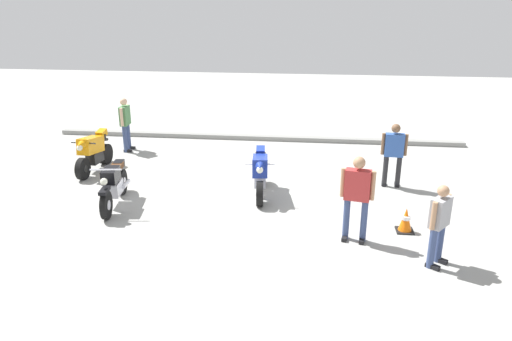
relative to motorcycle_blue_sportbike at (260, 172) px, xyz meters
name	(u,v)px	position (x,y,z in m)	size (l,w,h in m)	color
ground_plane	(235,188)	(-0.70, 0.34, -0.59)	(40.00, 40.00, 0.00)	#9E9E99
curb_edge	(255,137)	(-0.70, 4.94, -0.52)	(14.00, 0.30, 0.15)	gray
motorcycle_blue_sportbike	(260,172)	(0.00, 0.00, 0.00)	(0.70, 1.96, 1.14)	black
motorcycle_orange_sportbike	(93,151)	(-4.86, 1.20, 0.00)	(0.70, 1.96, 1.14)	black
motorcycle_black_cruiser	(114,185)	(-3.35, -1.04, -0.07)	(0.70, 2.09, 1.09)	black
person_in_green_shirt	(125,121)	(-4.65, 3.21, 0.39)	(0.32, 0.66, 1.71)	#384772
person_in_gray_shirt	(439,221)	(3.57, -2.99, 0.29)	(0.50, 0.55, 1.57)	#384772
person_in_blue_shirt	(394,151)	(3.33, 0.95, 0.37)	(0.65, 0.33, 1.68)	#262628
person_in_red_shirt	(357,193)	(2.16, -2.17, 0.44)	(0.68, 0.39, 1.78)	#384772
traffic_cone	(406,220)	(3.26, -1.67, -0.33)	(0.36, 0.36, 0.53)	black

